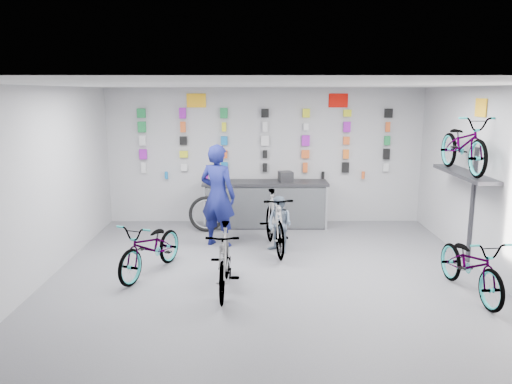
{
  "coord_description": "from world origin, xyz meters",
  "views": [
    {
      "loc": [
        -0.25,
        -7.07,
        2.9
      ],
      "look_at": [
        -0.21,
        1.4,
        1.2
      ],
      "focal_mm": 35.0,
      "sensor_mm": 36.0,
      "label": 1
    }
  ],
  "objects_px": {
    "customer": "(280,225)",
    "counter": "(265,205)",
    "clerk": "(218,196)",
    "bike_center": "(224,259)",
    "bike_service": "(275,222)",
    "bike_right": "(471,264)",
    "bike_left": "(151,247)"
  },
  "relations": [
    {
      "from": "bike_right",
      "to": "bike_service",
      "type": "bearing_deg",
      "value": 137.72
    },
    {
      "from": "counter",
      "to": "bike_right",
      "type": "bearing_deg",
      "value": -52.48
    },
    {
      "from": "bike_right",
      "to": "customer",
      "type": "bearing_deg",
      "value": 138.25
    },
    {
      "from": "bike_center",
      "to": "bike_left",
      "type": "bearing_deg",
      "value": 149.86
    },
    {
      "from": "bike_left",
      "to": "clerk",
      "type": "bearing_deg",
      "value": 78.75
    },
    {
      "from": "bike_left",
      "to": "customer",
      "type": "bearing_deg",
      "value": 48.57
    },
    {
      "from": "bike_center",
      "to": "clerk",
      "type": "xyz_separation_m",
      "value": [
        -0.25,
        2.26,
        0.48
      ]
    },
    {
      "from": "bike_center",
      "to": "customer",
      "type": "distance_m",
      "value": 2.04
    },
    {
      "from": "bike_service",
      "to": "bike_left",
      "type": "bearing_deg",
      "value": -156.9
    },
    {
      "from": "counter",
      "to": "clerk",
      "type": "xyz_separation_m",
      "value": [
        -0.93,
        -1.37,
        0.49
      ]
    },
    {
      "from": "clerk",
      "to": "customer",
      "type": "distance_m",
      "value": 1.31
    },
    {
      "from": "counter",
      "to": "bike_service",
      "type": "bearing_deg",
      "value": -85.44
    },
    {
      "from": "counter",
      "to": "customer",
      "type": "relative_size",
      "value": 2.57
    },
    {
      "from": "bike_left",
      "to": "clerk",
      "type": "relative_size",
      "value": 0.87
    },
    {
      "from": "bike_left",
      "to": "bike_center",
      "type": "relative_size",
      "value": 1.03
    },
    {
      "from": "bike_left",
      "to": "bike_right",
      "type": "height_order",
      "value": "bike_right"
    },
    {
      "from": "customer",
      "to": "clerk",
      "type": "bearing_deg",
      "value": -161.09
    },
    {
      "from": "bike_left",
      "to": "bike_center",
      "type": "bearing_deg",
      "value": -9.57
    },
    {
      "from": "clerk",
      "to": "bike_right",
      "type": "bearing_deg",
      "value": 172.15
    },
    {
      "from": "counter",
      "to": "bike_service",
      "type": "height_order",
      "value": "bike_service"
    },
    {
      "from": "customer",
      "to": "counter",
      "type": "bearing_deg",
      "value": 136.46
    },
    {
      "from": "bike_center",
      "to": "bike_right",
      "type": "height_order",
      "value": "bike_center"
    },
    {
      "from": "bike_service",
      "to": "clerk",
      "type": "bearing_deg",
      "value": 155.55
    },
    {
      "from": "counter",
      "to": "bike_left",
      "type": "height_order",
      "value": "counter"
    },
    {
      "from": "bike_center",
      "to": "bike_service",
      "type": "height_order",
      "value": "bike_service"
    },
    {
      "from": "counter",
      "to": "customer",
      "type": "height_order",
      "value": "customer"
    },
    {
      "from": "bike_service",
      "to": "customer",
      "type": "xyz_separation_m",
      "value": [
        0.09,
        -0.1,
        -0.03
      ]
    },
    {
      "from": "bike_service",
      "to": "customer",
      "type": "relative_size",
      "value": 1.75
    },
    {
      "from": "counter",
      "to": "bike_center",
      "type": "bearing_deg",
      "value": -100.63
    },
    {
      "from": "bike_right",
      "to": "counter",
      "type": "bearing_deg",
      "value": 122.14
    },
    {
      "from": "bike_left",
      "to": "bike_service",
      "type": "relative_size",
      "value": 0.93
    },
    {
      "from": "counter",
      "to": "bike_left",
      "type": "bearing_deg",
      "value": -123.32
    }
  ]
}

